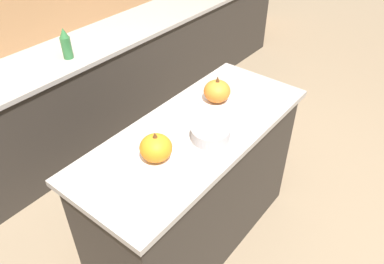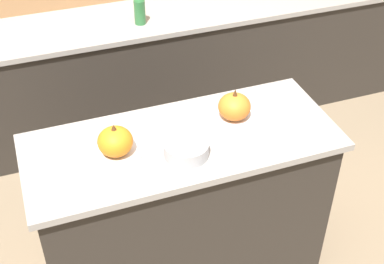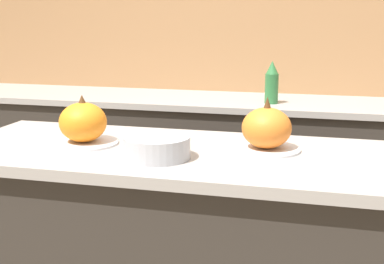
{
  "view_description": "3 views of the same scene",
  "coord_description": "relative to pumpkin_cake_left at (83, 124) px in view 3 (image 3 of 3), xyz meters",
  "views": [
    {
      "loc": [
        -1.29,
        -0.99,
        2.19
      ],
      "look_at": [
        -0.06,
        -0.02,
        0.98
      ],
      "focal_mm": 35.0,
      "sensor_mm": 36.0,
      "label": 1
    },
    {
      "loc": [
        -0.62,
        -1.86,
        2.52
      ],
      "look_at": [
        0.05,
        0.0,
        0.98
      ],
      "focal_mm": 50.0,
      "sensor_mm": 36.0,
      "label": 2
    },
    {
      "loc": [
        0.48,
        -1.61,
        1.39
      ],
      "look_at": [
        0.06,
        0.0,
        1.01
      ],
      "focal_mm": 50.0,
      "sensor_mm": 36.0,
      "label": 3
    }
  ],
  "objects": [
    {
      "name": "wall_back",
      "position": [
        0.32,
        1.78,
        0.23
      ],
      "size": [
        8.0,
        0.06,
        2.5
      ],
      "color": "#9E7047",
      "rests_on": "ground_plane"
    },
    {
      "name": "back_counter",
      "position": [
        0.32,
        1.45,
        -0.57
      ],
      "size": [
        6.0,
        0.6,
        0.89
      ],
      "color": "#2D2823",
      "rests_on": "ground_plane"
    },
    {
      "name": "pumpkin_cake_left",
      "position": [
        0.0,
        0.0,
        0.0
      ],
      "size": [
        0.23,
        0.23,
        0.17
      ],
      "color": "silver",
      "rests_on": "kitchen_island"
    },
    {
      "name": "pumpkin_cake_right",
      "position": [
        0.61,
        0.07,
        -0.0
      ],
      "size": [
        0.22,
        0.22,
        0.17
      ],
      "color": "silver",
      "rests_on": "kitchen_island"
    },
    {
      "name": "bottle_tall",
      "position": [
        0.48,
        1.35,
        -0.01
      ],
      "size": [
        0.08,
        0.08,
        0.24
      ],
      "color": "#2D6B38",
      "rests_on": "back_counter"
    },
    {
      "name": "mixing_bowl",
      "position": [
        0.3,
        -0.11,
        -0.03
      ],
      "size": [
        0.2,
        0.2,
        0.07
      ],
      "color": "#ADADB2",
      "rests_on": "kitchen_island"
    }
  ]
}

